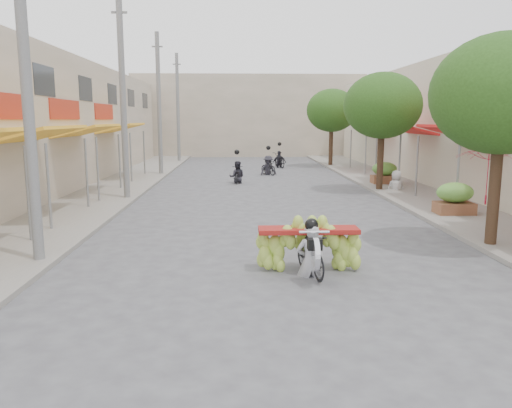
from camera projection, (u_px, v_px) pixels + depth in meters
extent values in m
plane|color=#57575C|center=(294.00, 311.00, 8.43)|extent=(120.00, 120.00, 0.00)
cube|color=gray|center=(107.00, 189.00, 22.95)|extent=(4.00, 60.00, 0.12)
cube|color=gray|center=(407.00, 187.00, 23.44)|extent=(4.00, 60.00, 0.12)
cylinder|color=slate|center=(28.00, 196.00, 12.72)|extent=(0.08, 0.08, 2.55)
cube|color=yellow|center=(40.00, 134.00, 15.60)|extent=(1.77, 4.00, 0.53)
cylinder|color=slate|center=(49.00, 188.00, 14.10)|extent=(0.08, 0.08, 2.55)
cylinder|color=slate|center=(87.00, 175.00, 17.65)|extent=(0.08, 0.08, 2.55)
cube|color=#A92816|center=(10.00, 106.00, 15.43)|extent=(0.10, 3.50, 0.80)
cube|color=yellow|center=(88.00, 131.00, 20.52)|extent=(1.77, 4.00, 0.53)
cylinder|color=slate|center=(98.00, 171.00, 19.03)|extent=(0.08, 0.08, 2.55)
cylinder|color=slate|center=(120.00, 162.00, 22.57)|extent=(0.08, 0.08, 2.55)
cube|color=#A92816|center=(65.00, 110.00, 20.35)|extent=(0.10, 3.50, 0.80)
cube|color=yellow|center=(121.00, 128.00, 26.44)|extent=(1.77, 4.00, 0.53)
cylinder|color=slate|center=(131.00, 158.00, 24.94)|extent=(0.08, 0.08, 2.55)
cylinder|color=slate|center=(144.00, 154.00, 28.49)|extent=(0.08, 0.08, 2.55)
cube|color=#A92816|center=(104.00, 112.00, 26.26)|extent=(0.10, 3.50, 0.80)
cube|color=#1E2328|center=(44.00, 81.00, 18.21)|extent=(0.08, 2.00, 1.10)
cube|color=#1E2328|center=(85.00, 89.00, 23.14)|extent=(0.08, 2.00, 1.10)
cube|color=#1E2328|center=(112.00, 94.00, 28.06)|extent=(0.08, 2.00, 1.10)
cube|color=#1E2328|center=(131.00, 98.00, 32.99)|extent=(0.08, 2.00, 1.10)
cube|color=#1E2328|center=(145.00, 101.00, 37.92)|extent=(0.08, 2.00, 1.10)
cylinder|color=slate|center=(491.00, 188.00, 14.25)|extent=(0.08, 0.08, 2.55)
cube|color=red|center=(460.00, 132.00, 18.07)|extent=(1.77, 4.20, 0.53)
cylinder|color=slate|center=(458.00, 179.00, 16.42)|extent=(0.08, 0.08, 2.55)
cylinder|color=slate|center=(417.00, 168.00, 20.16)|extent=(0.08, 0.08, 2.55)
cube|color=red|center=(405.00, 129.00, 23.98)|extent=(1.77, 4.20, 0.53)
cylinder|color=slate|center=(399.00, 163.00, 22.33)|extent=(0.08, 0.08, 2.55)
cylinder|color=slate|center=(376.00, 157.00, 26.07)|extent=(0.08, 0.08, 2.55)
cube|color=red|center=(372.00, 127.00, 29.89)|extent=(1.77, 4.20, 0.53)
cylinder|color=slate|center=(366.00, 154.00, 28.24)|extent=(0.08, 0.08, 2.55)
cylinder|color=slate|center=(351.00, 150.00, 31.98)|extent=(0.08, 0.08, 2.55)
cube|color=#B7A791|center=(248.00, 116.00, 45.28)|extent=(20.00, 6.00, 7.00)
cylinder|color=slate|center=(26.00, 81.00, 10.52)|extent=(0.24, 0.24, 8.00)
cylinder|color=slate|center=(123.00, 99.00, 19.39)|extent=(0.24, 0.24, 8.00)
cube|color=slate|center=(119.00, 12.00, 18.85)|extent=(0.60, 0.08, 0.08)
cylinder|color=slate|center=(159.00, 105.00, 28.26)|extent=(0.24, 0.24, 8.00)
cube|color=slate|center=(157.00, 47.00, 27.72)|extent=(0.60, 0.08, 0.08)
cylinder|color=slate|center=(178.00, 109.00, 37.12)|extent=(0.24, 0.24, 8.00)
cube|color=slate|center=(177.00, 64.00, 36.59)|extent=(0.60, 0.08, 0.08)
cylinder|color=#3A2719|center=(495.00, 185.00, 12.29)|extent=(0.28, 0.28, 3.20)
ellipsoid|color=#285117|center=(502.00, 94.00, 11.92)|extent=(3.40, 3.40, 2.90)
cylinder|color=#3A2719|center=(381.00, 156.00, 22.14)|extent=(0.28, 0.28, 3.20)
ellipsoid|color=#285117|center=(383.00, 106.00, 21.78)|extent=(3.40, 3.40, 2.90)
cylinder|color=#3A2719|center=(331.00, 143.00, 33.97)|extent=(0.28, 0.28, 3.20)
ellipsoid|color=#285117|center=(332.00, 110.00, 33.60)|extent=(3.40, 3.40, 2.90)
cube|color=brown|center=(454.00, 206.00, 16.47)|extent=(1.20, 0.80, 0.50)
ellipsoid|color=#60A23D|center=(455.00, 189.00, 16.37)|extent=(1.20, 0.88, 0.66)
cube|color=brown|center=(384.00, 178.00, 24.35)|extent=(1.20, 0.80, 0.50)
ellipsoid|color=#60A23D|center=(385.00, 166.00, 24.25)|extent=(1.20, 0.88, 0.66)
imported|color=black|center=(310.00, 253.00, 10.32)|extent=(0.77, 1.63, 0.93)
cylinder|color=silver|center=(315.00, 254.00, 9.65)|extent=(0.10, 0.66, 0.66)
cube|color=black|center=(315.00, 244.00, 9.72)|extent=(0.28, 0.22, 0.22)
cylinder|color=silver|center=(314.00, 232.00, 9.78)|extent=(0.60, 0.05, 0.05)
cube|color=maroon|center=(308.00, 230.00, 10.59)|extent=(2.12, 0.55, 0.10)
imported|color=silver|center=(311.00, 223.00, 10.16)|extent=(0.58, 0.43, 1.62)
sphere|color=black|center=(312.00, 185.00, 10.00)|extent=(0.28, 0.28, 0.28)
imported|color=red|center=(490.00, 146.00, 14.15)|extent=(2.31, 2.31, 1.69)
imported|color=silver|center=(397.00, 170.00, 22.26)|extent=(0.85, 0.53, 1.67)
imported|color=black|center=(237.00, 175.00, 25.29)|extent=(0.61, 1.48, 0.82)
imported|color=#292830|center=(237.00, 161.00, 25.17)|extent=(0.81, 0.52, 1.65)
sphere|color=black|center=(237.00, 152.00, 25.10)|extent=(0.26, 0.26, 0.26)
imported|color=black|center=(268.00, 167.00, 29.04)|extent=(1.12, 1.49, 0.87)
imported|color=#292830|center=(268.00, 156.00, 28.93)|extent=(1.19, 1.01, 1.65)
sphere|color=black|center=(268.00, 148.00, 28.85)|extent=(0.26, 0.26, 0.26)
imported|color=black|center=(279.00, 160.00, 33.50)|extent=(1.06, 1.86, 0.99)
imported|color=#292830|center=(279.00, 151.00, 33.40)|extent=(1.07, 0.77, 1.65)
sphere|color=black|center=(280.00, 144.00, 33.32)|extent=(0.26, 0.26, 0.26)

